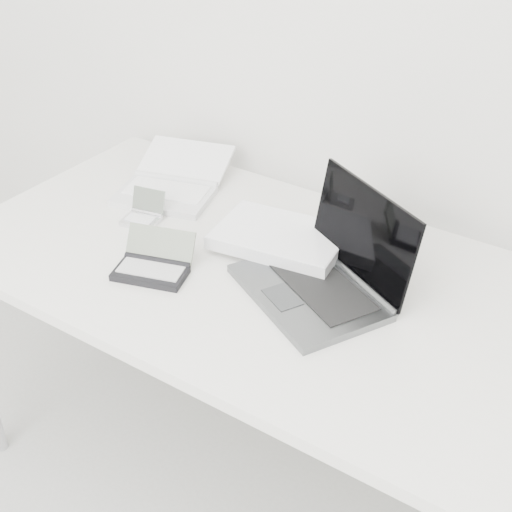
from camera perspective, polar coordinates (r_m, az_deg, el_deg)
The scene contains 5 objects.
desk at distance 1.68m, azimuth 1.61°, elevation -2.72°, with size 1.60×0.80×0.73m.
laptop_large at distance 1.65m, azimuth 3.72°, elevation 0.02°, with size 0.54×0.43×0.23m.
netbook_open_white at distance 2.00m, azimuth -6.83°, elevation 5.66°, with size 0.34×0.38×0.07m.
pda_silver at distance 1.87m, azimuth -9.01°, elevation 3.25°, with size 0.11×0.11×0.07m.
palmtop_charcoal at distance 1.67m, azimuth -8.23°, elevation -0.77°, with size 0.20×0.18×0.08m.
Camera 1 is at (0.72, 0.40, 1.67)m, focal length 50.00 mm.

